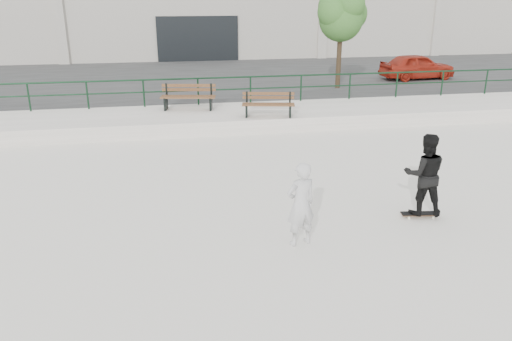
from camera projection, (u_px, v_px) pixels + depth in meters
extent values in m
plane|color=silver|center=(298.00, 250.00, 9.23)|extent=(120.00, 120.00, 0.00)
cube|color=beige|center=(229.00, 118.00, 17.95)|extent=(30.00, 3.00, 0.50)
cube|color=#313131|center=(208.00, 80.00, 25.83)|extent=(60.00, 14.00, 0.50)
cylinder|color=#12331C|center=(224.00, 78.00, 18.74)|extent=(28.00, 0.06, 0.06)
cylinder|color=#12331C|center=(225.00, 90.00, 18.89)|extent=(28.00, 0.05, 0.05)
cylinder|color=#12331C|center=(29.00, 97.00, 17.70)|extent=(0.06, 0.06, 1.00)
cylinder|color=#12331C|center=(87.00, 95.00, 18.04)|extent=(0.06, 0.06, 1.00)
cylinder|color=#12331C|center=(144.00, 94.00, 18.39)|extent=(0.06, 0.06, 1.00)
cylinder|color=#12331C|center=(198.00, 92.00, 18.73)|extent=(0.06, 0.06, 1.00)
cylinder|color=#12331C|center=(250.00, 90.00, 19.08)|extent=(0.06, 0.06, 1.00)
cylinder|color=#12331C|center=(301.00, 88.00, 19.42)|extent=(0.06, 0.06, 1.00)
cylinder|color=#12331C|center=(350.00, 87.00, 19.77)|extent=(0.06, 0.06, 1.00)
cylinder|color=#12331C|center=(397.00, 85.00, 20.11)|extent=(0.06, 0.06, 1.00)
cylinder|color=#12331C|center=(442.00, 83.00, 20.46)|extent=(0.06, 0.06, 1.00)
cylinder|color=#12331C|center=(486.00, 82.00, 20.80)|extent=(0.06, 0.06, 1.00)
cube|color=beige|center=(189.00, 0.00, 37.54)|extent=(44.00, 16.00, 8.00)
cube|color=black|center=(198.00, 43.00, 30.89)|extent=(5.00, 0.15, 3.20)
cube|color=beige|center=(59.00, 19.00, 28.96)|extent=(0.60, 0.25, 6.20)
cube|color=beige|center=(323.00, 17.00, 31.72)|extent=(0.60, 0.25, 6.20)
cube|color=beige|center=(439.00, 16.00, 33.10)|extent=(0.60, 0.25, 6.20)
cube|color=#4F2A1B|center=(187.00, 98.00, 17.79)|extent=(1.95, 0.50, 0.04)
cube|color=#4F2A1B|center=(188.00, 97.00, 17.97)|extent=(1.95, 0.50, 0.04)
cube|color=#4F2A1B|center=(189.00, 96.00, 18.16)|extent=(1.95, 0.50, 0.04)
cube|color=#4F2A1B|center=(189.00, 90.00, 18.17)|extent=(1.93, 0.41, 0.11)
cube|color=#4F2A1B|center=(189.00, 85.00, 18.12)|extent=(1.93, 0.41, 0.11)
cube|color=black|center=(166.00, 103.00, 18.06)|extent=(0.17, 0.55, 0.46)
cube|color=black|center=(167.00, 90.00, 18.17)|extent=(0.07, 0.07, 0.46)
cube|color=black|center=(211.00, 103.00, 18.05)|extent=(0.17, 0.55, 0.46)
cube|color=black|center=(211.00, 90.00, 18.17)|extent=(0.07, 0.07, 0.46)
cube|color=#4F2A1B|center=(268.00, 106.00, 16.77)|extent=(1.76, 0.49, 0.04)
cube|color=#4F2A1B|center=(268.00, 104.00, 16.94)|extent=(1.76, 0.49, 0.04)
cube|color=#4F2A1B|center=(268.00, 103.00, 17.10)|extent=(1.76, 0.49, 0.04)
cube|color=#4F2A1B|center=(268.00, 97.00, 17.12)|extent=(1.75, 0.41, 0.10)
cube|color=#4F2A1B|center=(268.00, 93.00, 17.07)|extent=(1.75, 0.41, 0.10)
cube|color=black|center=(247.00, 111.00, 17.03)|extent=(0.16, 0.50, 0.41)
cube|color=black|center=(247.00, 97.00, 17.13)|extent=(0.07, 0.06, 0.41)
cube|color=black|center=(290.00, 111.00, 16.99)|extent=(0.16, 0.50, 0.41)
cube|color=black|center=(290.00, 98.00, 17.10)|extent=(0.07, 0.06, 0.41)
cylinder|color=#3F321F|center=(339.00, 59.00, 21.94)|extent=(0.21, 0.21, 2.52)
sphere|color=#2D5C22|center=(341.00, 19.00, 21.37)|extent=(1.89, 1.89, 1.89)
sphere|color=#2D5C22|center=(350.00, 14.00, 21.69)|extent=(1.47, 1.47, 1.47)
sphere|color=#2D5C22|center=(334.00, 12.00, 21.00)|extent=(1.36, 1.36, 1.36)
sphere|color=#2D5C22|center=(350.00, 4.00, 20.81)|extent=(1.26, 1.26, 1.26)
sphere|color=#2D5C22|center=(331.00, 6.00, 21.53)|extent=(1.15, 1.15, 1.15)
imported|color=#A12313|center=(417.00, 66.00, 24.42)|extent=(3.74, 1.74, 1.24)
cube|color=black|center=(420.00, 213.00, 10.55)|extent=(0.80, 0.31, 0.02)
cube|color=brown|center=(420.00, 214.00, 10.56)|extent=(0.80, 0.31, 0.01)
cube|color=#A2A2A8|center=(408.00, 215.00, 10.56)|extent=(0.08, 0.17, 0.03)
cube|color=#A2A2A8|center=(432.00, 215.00, 10.58)|extent=(0.08, 0.17, 0.03)
cylinder|color=beige|center=(409.00, 218.00, 10.47)|extent=(0.06, 0.03, 0.06)
cylinder|color=beige|center=(406.00, 214.00, 10.65)|extent=(0.06, 0.03, 0.06)
cylinder|color=beige|center=(433.00, 218.00, 10.49)|extent=(0.06, 0.03, 0.06)
cylinder|color=beige|center=(430.00, 214.00, 10.67)|extent=(0.06, 0.03, 0.06)
imported|color=black|center=(425.00, 174.00, 10.26)|extent=(0.99, 0.85, 1.74)
imported|color=silver|center=(301.00, 204.00, 9.18)|extent=(0.67, 0.53, 1.62)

